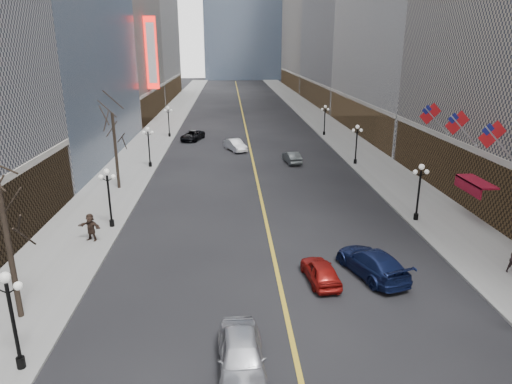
{
  "coord_description": "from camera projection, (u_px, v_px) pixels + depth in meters",
  "views": [
    {
      "loc": [
        -2.77,
        -2.78,
        13.23
      ],
      "look_at": [
        -1.52,
        18.45,
        6.39
      ],
      "focal_mm": 32.0,
      "sensor_mm": 36.0,
      "label": 1
    }
  ],
  "objects": [
    {
      "name": "car_sb_near",
      "position": [
        372.0,
        263.0,
        27.37
      ],
      "size": [
        3.84,
        6.01,
        1.62
      ],
      "primitive_type": "imported",
      "rotation": [
        0.0,
        0.0,
        3.44
      ],
      "color": "#121D47",
      "rests_on": "ground"
    },
    {
      "name": "car_nb_mid",
      "position": [
        235.0,
        145.0,
        60.04
      ],
      "size": [
        3.19,
        4.8,
        1.49
      ],
      "primitive_type": "imported",
      "rotation": [
        0.0,
        0.0,
        0.39
      ],
      "color": "silver",
      "rests_on": "ground"
    },
    {
      "name": "streetlamp_east_2",
      "position": [
        357.0,
        140.0,
        52.24
      ],
      "size": [
        1.26,
        0.44,
        4.52
      ],
      "color": "black",
      "rests_on": "sidewalk_east"
    },
    {
      "name": "streetlamp_west_0",
      "position": [
        11.0,
        311.0,
        18.6
      ],
      "size": [
        1.26,
        0.44,
        4.52
      ],
      "color": "black",
      "rests_on": "sidewalk_west"
    },
    {
      "name": "flag_5",
      "position": [
        432.0,
        116.0,
        40.64
      ],
      "size": [
        2.87,
        0.12,
        2.87
      ],
      "color": "#B2B2B7",
      "rests_on": "ground"
    },
    {
      "name": "streetlamp_west_3",
      "position": [
        169.0,
        118.0,
        68.01
      ],
      "size": [
        1.26,
        0.44,
        4.52
      ],
      "color": "black",
      "rests_on": "sidewalk_west"
    },
    {
      "name": "car_sb_mid",
      "position": [
        321.0,
        271.0,
        26.62
      ],
      "size": [
        2.05,
        4.14,
        1.36
      ],
      "primitive_type": "imported",
      "rotation": [
        0.0,
        0.0,
        3.26
      ],
      "color": "maroon",
      "rests_on": "ground"
    },
    {
      "name": "sidewalk_east",
      "position": [
        332.0,
        131.0,
        74.13
      ],
      "size": [
        6.0,
        230.0,
        0.15
      ],
      "primitive_type": "cube",
      "color": "gray",
      "rests_on": "ground"
    },
    {
      "name": "streetlamp_west_1",
      "position": [
        109.0,
        192.0,
        33.8
      ],
      "size": [
        1.26,
        0.44,
        4.52
      ],
      "color": "black",
      "rests_on": "sidewalk_west"
    },
    {
      "name": "streetlamp_west_2",
      "position": [
        149.0,
        143.0,
        50.91
      ],
      "size": [
        1.26,
        0.44,
        4.52
      ],
      "color": "black",
      "rests_on": "sidewalk_west"
    },
    {
      "name": "theatre_marquee",
      "position": [
        152.0,
        53.0,
        78.31
      ],
      "size": [
        2.0,
        0.55,
        12.0
      ],
      "color": "red",
      "rests_on": "ground"
    },
    {
      "name": "lane_line",
      "position": [
        244.0,
        122.0,
        82.87
      ],
      "size": [
        0.25,
        200.0,
        0.02
      ],
      "primitive_type": "cube",
      "color": "gold",
      "rests_on": "ground"
    },
    {
      "name": "car_nb_near",
      "position": [
        241.0,
        356.0,
        19.1
      ],
      "size": [
        2.17,
        5.0,
        1.68
      ],
      "primitive_type": "imported",
      "rotation": [
        0.0,
        0.0,
        0.04
      ],
      "color": "#B6B8BF",
      "rests_on": "ground"
    },
    {
      "name": "awning_c",
      "position": [
        474.0,
        183.0,
        35.32
      ],
      "size": [
        1.4,
        4.0,
        0.93
      ],
      "color": "maroon",
      "rests_on": "ground"
    },
    {
      "name": "streetlamp_east_3",
      "position": [
        325.0,
        117.0,
        69.34
      ],
      "size": [
        1.26,
        0.44,
        4.52
      ],
      "color": "black",
      "rests_on": "sidewalk_east"
    },
    {
      "name": "car_sb_far",
      "position": [
        292.0,
        157.0,
        53.72
      ],
      "size": [
        1.98,
        4.27,
        1.35
      ],
      "primitive_type": "imported",
      "rotation": [
        0.0,
        0.0,
        3.28
      ],
      "color": "#484E4F",
      "rests_on": "ground"
    },
    {
      "name": "tree_west_far",
      "position": [
        113.0,
        125.0,
        42.19
      ],
      "size": [
        3.6,
        3.6,
        7.92
      ],
      "color": "#2D231C",
      "rests_on": "sidewalk_west"
    },
    {
      "name": "ped_west_far",
      "position": [
        91.0,
        227.0,
        31.87
      ],
      "size": [
        1.89,
        1.18,
        1.98
      ],
      "primitive_type": "imported",
      "rotation": [
        0.0,
        0.0,
        -0.39
      ],
      "color": "#33241C",
      "rests_on": "sidewalk_west"
    },
    {
      "name": "flag_4",
      "position": [
        459.0,
        125.0,
        35.88
      ],
      "size": [
        2.87,
        0.12,
        2.87
      ],
      "color": "#B2B2B7",
      "rests_on": "ground"
    },
    {
      "name": "car_nb_far",
      "position": [
        192.0,
        136.0,
        66.63
      ],
      "size": [
        3.73,
        5.52,
        1.4
      ],
      "primitive_type": "imported",
      "rotation": [
        0.0,
        0.0,
        -0.3
      ],
      "color": "black",
      "rests_on": "ground"
    },
    {
      "name": "tree_west_near",
      "position": [
        1.0,
        203.0,
        21.28
      ],
      "size": [
        3.6,
        3.6,
        7.92
      ],
      "color": "#2D231C",
      "rests_on": "sidewalk_west"
    },
    {
      "name": "streetlamp_east_1",
      "position": [
        419.0,
        186.0,
        35.13
      ],
      "size": [
        1.26,
        0.44,
        4.52
      ],
      "color": "black",
      "rests_on": "sidewalk_east"
    },
    {
      "name": "flag_3",
      "position": [
        494.0,
        137.0,
        31.13
      ],
      "size": [
        2.87,
        0.12,
        2.87
      ],
      "color": "#B2B2B7",
      "rests_on": "ground"
    },
    {
      "name": "sidewalk_west",
      "position": [
        159.0,
        132.0,
        72.56
      ],
      "size": [
        6.0,
        230.0,
        0.15
      ],
      "primitive_type": "cube",
      "color": "gray",
      "rests_on": "ground"
    }
  ]
}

